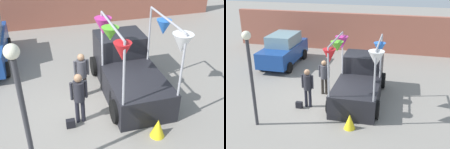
% 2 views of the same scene
% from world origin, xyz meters
% --- Properties ---
extents(ground_plane, '(60.00, 60.00, 0.00)m').
position_xyz_m(ground_plane, '(0.00, 0.00, 0.00)').
color(ground_plane, gray).
extents(vendor_truck, '(2.49, 4.14, 3.02)m').
position_xyz_m(vendor_truck, '(1.23, 0.78, 0.88)').
color(vendor_truck, black).
rests_on(vendor_truck, ground).
extents(person_customer, '(0.53, 0.34, 1.74)m').
position_xyz_m(person_customer, '(-0.77, -0.64, 1.05)').
color(person_customer, black).
rests_on(person_customer, ground).
extents(person_vendor, '(0.53, 0.34, 1.68)m').
position_xyz_m(person_vendor, '(-0.44, 0.74, 1.02)').
color(person_vendor, '#2D2823').
rests_on(person_vendor, ground).
extents(handbag, '(0.28, 0.16, 0.28)m').
position_xyz_m(handbag, '(-1.12, -0.84, 0.14)').
color(handbag, black).
rests_on(handbag, ground).
extents(street_lamp, '(0.32, 0.32, 3.70)m').
position_xyz_m(street_lamp, '(-2.24, -2.47, 2.43)').
color(street_lamp, '#333338').
rests_on(street_lamp, ground).
extents(brick_boundary_wall, '(18.00, 0.36, 2.60)m').
position_xyz_m(brick_boundary_wall, '(0.00, 8.03, 1.30)').
color(brick_boundary_wall, '#9E5947').
rests_on(brick_boundary_wall, ground).
extents(folded_kite_bundle_sunflower, '(0.62, 0.62, 0.60)m').
position_xyz_m(folded_kite_bundle_sunflower, '(1.31, -1.92, 0.30)').
color(folded_kite_bundle_sunflower, yellow).
rests_on(folded_kite_bundle_sunflower, ground).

